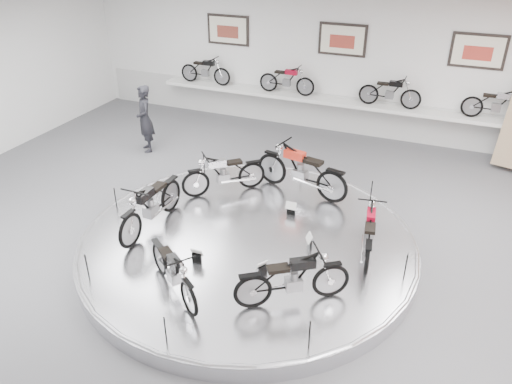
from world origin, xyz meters
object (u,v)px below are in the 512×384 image
at_px(display_platform, 248,243).
at_px(shelf, 335,102).
at_px(bike_b, 301,170).
at_px(bike_c, 224,173).
at_px(bike_a, 369,232).
at_px(bike_d, 151,204).
at_px(bike_e, 173,271).
at_px(bike_f, 293,278).
at_px(visitor, 145,119).

relative_size(display_platform, shelf, 0.58).
xyz_separation_m(bike_b, bike_c, (-1.56, -0.64, -0.09)).
relative_size(bike_a, bike_c, 0.94).
distance_m(bike_b, bike_c, 1.69).
height_order(bike_a, bike_d, bike_d).
relative_size(bike_a, bike_e, 1.03).
distance_m(shelf, bike_b, 4.35).
bearing_deg(bike_a, bike_c, 63.44).
distance_m(shelf, bike_f, 7.93).
xyz_separation_m(bike_b, bike_e, (-0.85, -3.99, -0.12)).
height_order(shelf, bike_d, bike_d).
xyz_separation_m(display_platform, bike_d, (-1.86, -0.40, 0.67)).
bearing_deg(display_platform, shelf, 90.00).
xyz_separation_m(display_platform, bike_a, (2.21, 0.39, 0.60)).
bearing_deg(bike_c, shelf, -145.37).
bearing_deg(bike_d, bike_e, 42.90).
xyz_separation_m(bike_f, visitor, (-5.80, 4.70, 0.14)).
bearing_deg(bike_d, bike_c, 160.04).
bearing_deg(display_platform, visitor, 143.42).
bearing_deg(bike_c, display_platform, 87.46).
bearing_deg(bike_f, bike_e, 160.86).
distance_m(shelf, bike_e, 8.34).
relative_size(display_platform, bike_d, 3.63).
bearing_deg(bike_f, bike_d, 127.96).
relative_size(display_platform, bike_b, 3.36).
distance_m(display_platform, visitor, 5.57).
distance_m(display_platform, bike_d, 2.02).
distance_m(bike_b, bike_e, 4.08).
xyz_separation_m(display_platform, bike_c, (-1.18, 1.43, 0.62)).
bearing_deg(bike_b, bike_f, 118.02).
xyz_separation_m(bike_b, visitor, (-4.81, 1.21, 0.05)).
bearing_deg(bike_e, display_platform, 112.46).
bearing_deg(bike_b, shelf, -72.84).
bearing_deg(bike_b, bike_a, 149.41).
distance_m(shelf, bike_c, 5.11).
distance_m(display_platform, bike_f, 2.07).
bearing_deg(bike_c, bike_d, 27.62).
relative_size(bike_b, visitor, 1.04).
relative_size(display_platform, visitor, 3.50).
distance_m(bike_a, bike_c, 3.55).
relative_size(bike_e, bike_f, 0.93).
height_order(display_platform, bike_b, bike_b).
distance_m(shelf, bike_a, 6.41).
height_order(shelf, bike_b, bike_b).
xyz_separation_m(bike_c, visitor, (-3.25, 1.85, 0.14)).
relative_size(shelf, bike_d, 6.23).
distance_m(display_platform, bike_b, 2.23).
xyz_separation_m(bike_e, visitor, (-3.96, 5.21, 0.18)).
bearing_deg(bike_f, display_platform, 99.66).
distance_m(bike_a, bike_e, 3.53).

